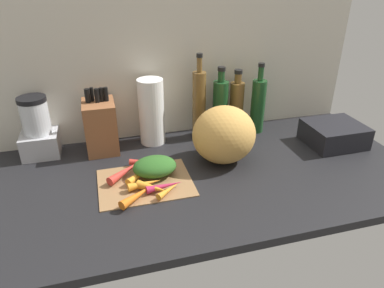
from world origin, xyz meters
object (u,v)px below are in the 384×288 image
at_px(carrot_5, 145,184).
at_px(paper_towel_roll, 152,112).
at_px(knife_block, 101,126).
at_px(winter_squash, 224,135).
at_px(bottle_2, 236,106).
at_px(carrot_8, 149,163).
at_px(carrot_7, 138,195).
at_px(carrot_1, 153,188).
at_px(bottle_3, 258,105).
at_px(carrot_6, 165,186).
at_px(bottle_0, 199,104).
at_px(bottle_1, 220,107).
at_px(blender_appliance, 38,130).
at_px(dish_rack, 334,134).
at_px(cutting_board, 145,182).
at_px(carrot_3, 169,190).
at_px(carrot_0, 127,170).
at_px(carrot_2, 154,162).
at_px(carrot_4, 142,173).

distance_m(carrot_5, paper_towel_roll, 0.38).
xyz_separation_m(knife_block, paper_towel_roll, (0.21, 0.02, 0.03)).
height_order(winter_squash, bottle_2, bottle_2).
bearing_deg(carrot_5, carrot_8, 74.57).
relative_size(carrot_7, winter_squash, 0.60).
bearing_deg(carrot_1, carrot_7, -154.44).
distance_m(carrot_5, bottle_2, 0.61).
bearing_deg(carrot_5, bottle_3, 30.55).
distance_m(carrot_6, bottle_0, 0.47).
bearing_deg(winter_squash, carrot_5, -160.37).
xyz_separation_m(knife_block, bottle_1, (0.51, 0.01, 0.02)).
height_order(carrot_5, bottle_0, bottle_0).
distance_m(blender_appliance, bottle_0, 0.66).
xyz_separation_m(carrot_1, carrot_8, (0.02, 0.18, -0.00)).
bearing_deg(bottle_0, carrot_6, -121.55).
height_order(carrot_5, paper_towel_roll, paper_towel_roll).
xyz_separation_m(carrot_8, paper_towel_roll, (0.05, 0.21, 0.12)).
bearing_deg(carrot_6, dish_rack, 11.50).
relative_size(carrot_5, paper_towel_roll, 0.42).
xyz_separation_m(cutting_board, carrot_5, (-0.01, -0.04, 0.02)).
bearing_deg(carrot_3, carrot_1, 157.44).
height_order(carrot_0, bottle_2, bottle_2).
xyz_separation_m(carrot_5, dish_rack, (0.83, 0.13, 0.02)).
bearing_deg(knife_block, bottle_3, 0.03).
bearing_deg(winter_squash, paper_towel_roll, 135.14).
bearing_deg(carrot_3, carrot_2, 94.56).
bearing_deg(bottle_0, dish_rack, -22.70).
distance_m(paper_towel_roll, bottle_1, 0.30).
bearing_deg(carrot_0, winter_squash, 2.10).
bearing_deg(bottle_1, carrot_6, -131.18).
bearing_deg(carrot_8, carrot_5, -105.43).
bearing_deg(winter_squash, carrot_8, 174.71).
height_order(carrot_6, carrot_8, carrot_6).
bearing_deg(carrot_3, carrot_6, 107.20).
height_order(carrot_2, bottle_2, bottle_2).
distance_m(cutting_board, blender_appliance, 0.50).
distance_m(carrot_2, blender_appliance, 0.48).
distance_m(carrot_2, carrot_3, 0.19).
relative_size(cutting_board, blender_appliance, 1.34).
bearing_deg(carrot_2, knife_block, 131.75).
height_order(carrot_5, carrot_7, carrot_7).
height_order(carrot_1, bottle_0, bottle_0).
bearing_deg(bottle_1, bottle_3, -3.56).
height_order(bottle_1, bottle_3, bottle_3).
bearing_deg(knife_block, paper_towel_roll, 4.56).
bearing_deg(cutting_board, bottle_3, 27.89).
xyz_separation_m(carrot_3, carrot_8, (-0.03, 0.20, 0.00)).
bearing_deg(paper_towel_roll, carrot_3, -92.63).
distance_m(blender_appliance, bottle_3, 0.93).
xyz_separation_m(carrot_0, carrot_4, (0.05, -0.03, -0.00)).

